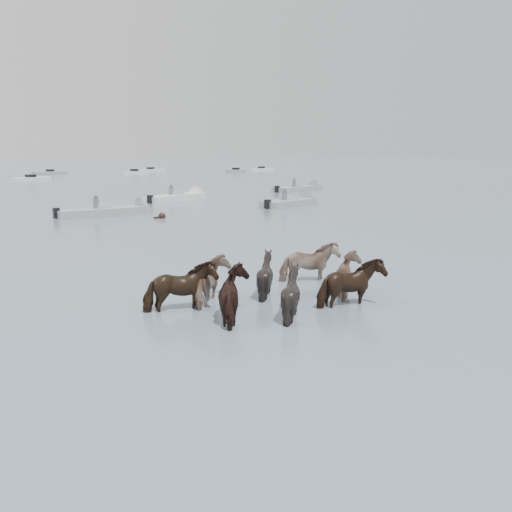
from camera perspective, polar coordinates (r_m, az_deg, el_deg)
ground at (r=12.55m, az=0.81°, el=-7.61°), size 400.00×400.00×0.00m
pony_herd at (r=14.43m, az=1.98°, el=-3.11°), size 6.67×3.93×1.56m
swimming_pony at (r=32.75m, az=-9.98°, el=4.13°), size 0.72×0.44×0.44m
motorboat_b at (r=35.10m, az=-14.60°, el=4.61°), size 6.24×1.64×1.92m
motorboat_c at (r=44.72m, az=-7.78°, el=6.21°), size 6.67×4.33×1.92m
motorboat_d at (r=39.77m, az=4.19°, el=5.68°), size 5.55×2.93×1.92m
motorboat_e at (r=53.85m, az=5.01°, el=7.11°), size 6.17×2.30×1.92m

